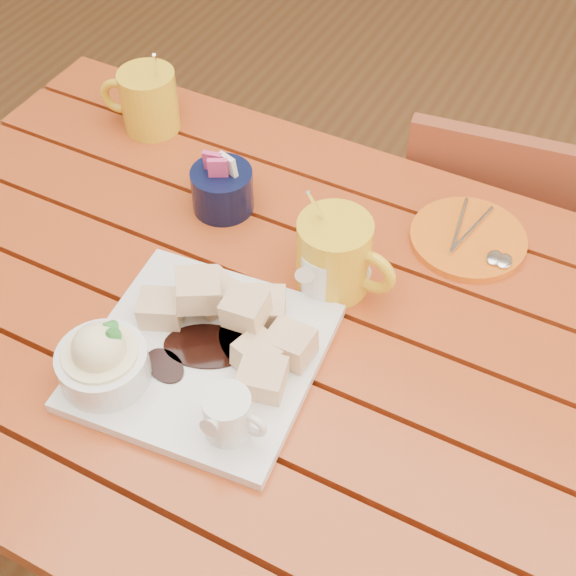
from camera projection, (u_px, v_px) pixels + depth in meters
The scene contains 9 objects.
ground at pixel (274, 560), 1.60m from camera, with size 5.00×5.00×0.00m, color brown.
table at pixel (268, 371), 1.12m from camera, with size 1.20×0.79×0.75m.
dessert_plate at pixel (183, 353), 0.97m from camera, with size 0.30×0.30×0.11m.
coffee_mug_left at pixel (147, 100), 1.28m from camera, with size 0.13×0.09×0.15m.
coffee_mug_right at pixel (336, 255), 1.05m from camera, with size 0.14×0.10×0.16m.
cream_pitcher at pixel (326, 272), 1.05m from camera, with size 0.09×0.08×0.08m.
sugar_caddy at pixel (222, 189), 1.17m from camera, with size 0.09×0.09×0.10m.
orange_saucer at pixel (469, 239), 1.14m from camera, with size 0.17×0.17×0.02m.
chair_far at pixel (501, 263), 1.52m from camera, with size 0.43×0.43×0.81m.
Camera 1 is at (0.33, -0.57, 1.56)m, focal length 50.00 mm.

